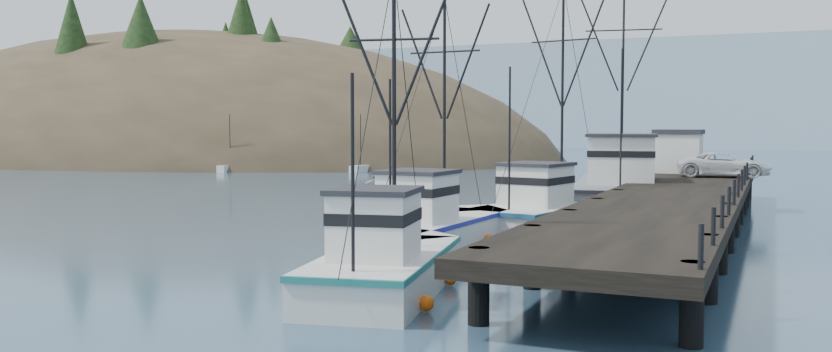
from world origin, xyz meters
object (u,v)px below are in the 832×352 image
Objects in this scene: trawler_far at (551,211)px; motorboat at (397,185)px; work_vessel at (621,191)px; trawler_near at (387,265)px; pier at (674,198)px; trawler_mid at (434,227)px; pickup_truck at (723,165)px; pier_shed at (678,151)px.

trawler_far is 2.12× the size of motorboat.
trawler_near is at bearing -95.64° from work_vessel.
work_vessel is 25.10m from motorboat.
pier is 2.55× the size of work_vessel.
trawler_far is at bearing 70.58° from trawler_mid.
pickup_truck is 28.69m from motorboat.
pickup_truck reaches higher than pier.
pickup_truck is (8.05, 29.15, 1.92)m from trawler_near.
work_vessel is 5.39× the size of pier_shed.
work_vessel is (4.82, 17.01, 0.41)m from trawler_mid.
trawler_mid is 8.72m from trawler_far.
work_vessel reaches higher than motorboat.
trawler_near is 26.26m from work_vessel.
pier_shed is (2.50, 6.74, 2.19)m from work_vessel.
motorboat is at bearing 163.73° from pier_shed.
trawler_far is 2.32× the size of pickup_truck.
trawler_mid reaches higher than pier.
work_vessel is at bearing 77.69° from trawler_far.
trawler_far reaches higher than trawler_mid.
work_vessel is 3.23× the size of pickup_truck.
pickup_truck is at bearing 74.57° from trawler_near.
trawler_mid is 17.68m from work_vessel.
pier is 4.26× the size of trawler_near.
pier_shed is 0.60× the size of pickup_truck.
pickup_truck is (5.46, 3.02, 1.51)m from work_vessel.
trawler_far reaches higher than pickup_truck.
trawler_far is at bearing 178.78° from pier.
work_vessel reaches higher than pickup_truck.
motorboat is (-16.24, 30.62, -0.82)m from trawler_mid.
trawler_near is 0.60× the size of work_vessel.
trawler_far is 14.06m from pickup_truck.
work_vessel is at bearing -110.32° from pier_shed.
trawler_near is 1.76× the size of motorboat.
trawler_mid is 0.64× the size of work_vessel.
trawler_near is 30.31m from pickup_truck.
trawler_far is 3.88× the size of pier_shed.
trawler_near reaches higher than motorboat.
trawler_mid reaches higher than pickup_truck.
pier is at bearing -84.52° from pier_shed.
trawler_mid is 24.98m from pier_shed.
trawler_mid reaches higher than trawler_near.
trawler_near reaches higher than pickup_truck.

